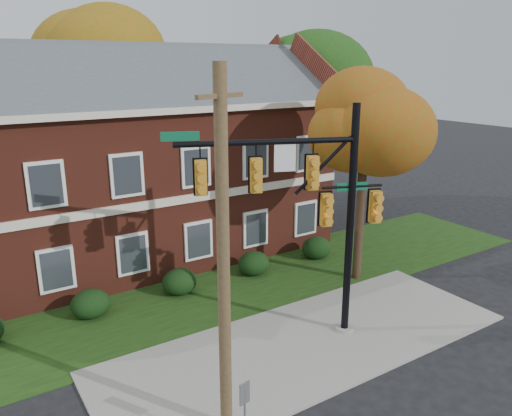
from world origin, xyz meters
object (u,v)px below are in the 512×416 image
tree_far_rear (100,64)px  sign_post (245,407)px  tree_right_rear (311,77)px  traffic_signal (310,199)px  tree_near_right (372,122)px  apartment_building (128,152)px  hedge_right (254,263)px  hedge_left (90,304)px  utility_pole (223,262)px  hedge_far_right (316,248)px  hedge_center (180,282)px

tree_far_rear → sign_post: bearing=-99.4°
tree_right_rear → traffic_signal: (-9.07, -11.36, -3.31)m
traffic_signal → tree_near_right: bearing=46.8°
apartment_building → hedge_right: size_ratio=13.43×
traffic_signal → sign_post: 6.65m
hedge_left → tree_far_rear: tree_far_rear is taller
tree_near_right → tree_far_rear: tree_far_rear is taller
utility_pole → hedge_left: bearing=79.9°
traffic_signal → tree_right_rear: bearing=72.3°
apartment_building → hedge_far_right: apartment_building is taller
hedge_right → hedge_far_right: bearing=0.0°
hedge_right → tree_right_rear: bearing=38.0°
utility_pole → sign_post: 3.34m
hedge_left → utility_pole: utility_pole is taller
hedge_far_right → tree_right_rear: size_ratio=0.13×
hedge_left → sign_post: bearing=-82.0°
sign_post → tree_near_right: bearing=22.1°
hedge_center → tree_far_rear: bearing=84.1°
tree_right_rear → hedge_center: bearing=-151.6°
apartment_building → utility_pole: size_ratio=2.10×
tree_right_rear → utility_pole: 19.66m
hedge_center → tree_near_right: 9.90m
hedge_far_right → tree_near_right: (0.22, -2.83, 6.14)m
hedge_center → utility_pole: (-2.20, -7.70, 4.01)m
tree_near_right → traffic_signal: tree_near_right is taller
hedge_right → tree_right_rear: size_ratio=0.13×
apartment_building → utility_pole: 13.15m
hedge_center → utility_pole: size_ratio=0.16×
hedge_center → tree_near_right: size_ratio=0.16×
traffic_signal → utility_pole: bearing=-130.2°
hedge_center → tree_near_right: tree_near_right is taller
hedge_right → sign_post: sign_post is taller
apartment_building → sign_post: 14.60m
hedge_center → sign_post: sign_post is taller
tree_near_right → tree_far_rear: (-5.88, 15.93, 2.17)m
hedge_center → hedge_far_right: (7.00, 0.00, 0.00)m
apartment_building → sign_post: bearing=-99.2°
traffic_signal → hedge_center: bearing=134.1°
hedge_right → tree_near_right: size_ratio=0.16×
tree_far_rear → hedge_left: bearing=-110.3°
hedge_far_right → utility_pole: size_ratio=0.16×
tree_near_right → sign_post: bearing=-148.3°
hedge_left → hedge_far_right: same height
traffic_signal → utility_pole: utility_pole is taller
hedge_far_right → tree_near_right: bearing=-85.5°
hedge_far_right → sign_post: 12.74m
tree_near_right → sign_post: tree_near_right is taller
hedge_far_right → utility_pole: utility_pole is taller
hedge_center → apartment_building: bearing=90.0°
tree_near_right → sign_post: 12.36m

